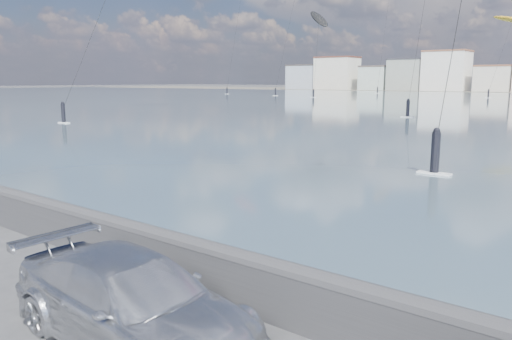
% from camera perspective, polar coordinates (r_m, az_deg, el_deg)
% --- Properties ---
extents(seawall, '(400.00, 0.36, 1.08)m').
position_cam_1_polar(seawall, '(9.90, -9.35, -9.70)').
color(seawall, '#28282B').
rests_on(seawall, ground).
extents(car_silver, '(4.72, 2.08, 1.35)m').
position_cam_1_polar(car_silver, '(7.93, -13.93, -14.35)').
color(car_silver, silver).
rests_on(car_silver, ground).
extents(kitesurfer_9, '(9.20, 12.40, 21.25)m').
position_cam_1_polar(kitesurfer_9, '(126.39, 7.20, 16.68)').
color(kitesurfer_9, black).
rests_on(kitesurfer_9, ground).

